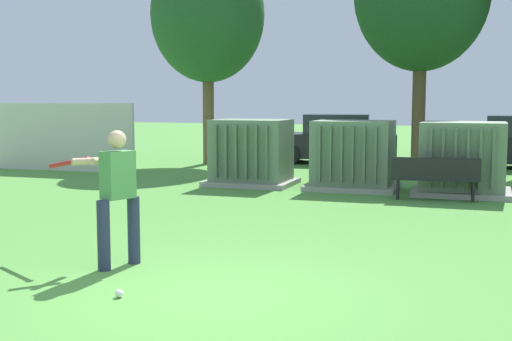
% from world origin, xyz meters
% --- Properties ---
extents(ground_plane, '(96.00, 96.00, 0.00)m').
position_xyz_m(ground_plane, '(0.00, 0.00, 0.00)').
color(ground_plane, '#51933D').
extents(fence_panel, '(4.80, 0.12, 2.00)m').
position_xyz_m(fence_panel, '(-9.07, 10.50, 1.00)').
color(fence_panel, beige).
rests_on(fence_panel, ground).
extents(transformer_west, '(2.10, 1.70, 1.62)m').
position_xyz_m(transformer_west, '(-2.66, 9.18, 0.79)').
color(transformer_west, '#9E9B93').
rests_on(transformer_west, ground).
extents(transformer_mid_west, '(2.10, 1.70, 1.62)m').
position_xyz_m(transformer_mid_west, '(-0.12, 9.19, 0.79)').
color(transformer_mid_west, '#9E9B93').
rests_on(transformer_mid_west, ground).
extents(transformer_mid_east, '(2.10, 1.70, 1.62)m').
position_xyz_m(transformer_mid_east, '(2.35, 9.03, 0.79)').
color(transformer_mid_east, '#9E9B93').
rests_on(transformer_mid_east, ground).
extents(park_bench, '(1.83, 0.56, 0.92)m').
position_xyz_m(park_bench, '(1.85, 7.92, 0.54)').
color(park_bench, black).
rests_on(park_bench, ground).
extents(batter, '(1.57, 0.87, 1.74)m').
position_xyz_m(batter, '(-1.63, 0.88, 0.98)').
color(batter, '#282D4C').
rests_on(batter, ground).
extents(sports_ball, '(0.09, 0.09, 0.09)m').
position_xyz_m(sports_ball, '(-0.90, -0.33, 0.04)').
color(sports_ball, white).
rests_on(sports_ball, ground).
extents(tree_left, '(3.67, 3.67, 7.01)m').
position_xyz_m(tree_left, '(-5.78, 13.91, 4.81)').
color(tree_left, brown).
rests_on(tree_left, ground).
extents(parked_car_leftmost, '(4.39, 2.35, 1.62)m').
position_xyz_m(parked_car_leftmost, '(-1.96, 15.54, 0.75)').
color(parked_car_leftmost, black).
rests_on(parked_car_leftmost, ground).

